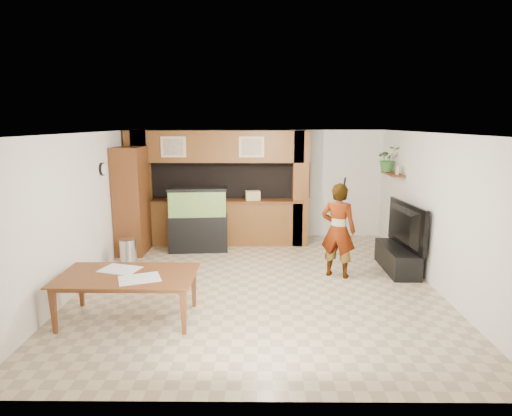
{
  "coord_description": "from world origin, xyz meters",
  "views": [
    {
      "loc": [
        0.02,
        -7.1,
        2.77
      ],
      "look_at": [
        -0.04,
        0.6,
        1.23
      ],
      "focal_mm": 30.0,
      "sensor_mm": 36.0,
      "label": 1
    }
  ],
  "objects_px": {
    "dining_table": "(128,298)",
    "television": "(399,226)",
    "aquarium": "(198,220)",
    "pantry_cabinet": "(132,201)",
    "person": "(338,230)"
  },
  "relations": [
    {
      "from": "aquarium",
      "to": "television",
      "type": "xyz_separation_m",
      "value": [
        3.96,
        -1.24,
        0.19
      ]
    },
    {
      "from": "aquarium",
      "to": "pantry_cabinet",
      "type": "bearing_deg",
      "value": 179.53
    },
    {
      "from": "dining_table",
      "to": "television",
      "type": "bearing_deg",
      "value": 25.83
    },
    {
      "from": "aquarium",
      "to": "person",
      "type": "xyz_separation_m",
      "value": [
        2.75,
        -1.57,
        0.18
      ]
    },
    {
      "from": "pantry_cabinet",
      "to": "dining_table",
      "type": "height_order",
      "value": "pantry_cabinet"
    },
    {
      "from": "television",
      "to": "dining_table",
      "type": "distance_m",
      "value": 5.01
    },
    {
      "from": "pantry_cabinet",
      "to": "television",
      "type": "xyz_separation_m",
      "value": [
        5.35,
        -1.14,
        -0.26
      ]
    },
    {
      "from": "dining_table",
      "to": "aquarium",
      "type": "bearing_deg",
      "value": 81.31
    },
    {
      "from": "pantry_cabinet",
      "to": "dining_table",
      "type": "bearing_deg",
      "value": -75.35
    },
    {
      "from": "person",
      "to": "dining_table",
      "type": "height_order",
      "value": "person"
    },
    {
      "from": "pantry_cabinet",
      "to": "aquarium",
      "type": "xyz_separation_m",
      "value": [
        1.39,
        0.1,
        -0.45
      ]
    },
    {
      "from": "person",
      "to": "aquarium",
      "type": "bearing_deg",
      "value": -5.22
    },
    {
      "from": "aquarium",
      "to": "dining_table",
      "type": "height_order",
      "value": "aquarium"
    },
    {
      "from": "television",
      "to": "person",
      "type": "height_order",
      "value": "person"
    },
    {
      "from": "person",
      "to": "dining_table",
      "type": "relative_size",
      "value": 0.9
    }
  ]
}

